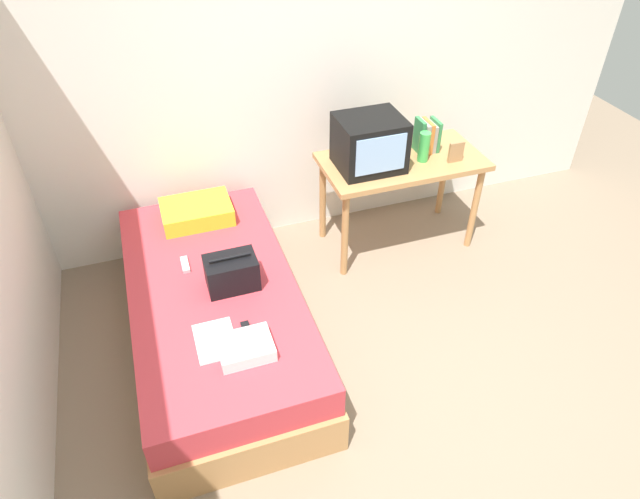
% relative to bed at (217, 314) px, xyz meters
% --- Properties ---
extents(ground_plane, '(8.00, 8.00, 0.00)m').
position_rel_bed_xyz_m(ground_plane, '(0.95, -0.89, -0.24)').
color(ground_plane, '#84705B').
extents(wall_back, '(5.20, 0.10, 2.60)m').
position_rel_bed_xyz_m(wall_back, '(0.95, 1.11, 1.06)').
color(wall_back, silver).
rests_on(wall_back, ground).
extents(bed, '(1.00, 2.00, 0.48)m').
position_rel_bed_xyz_m(bed, '(0.00, 0.00, 0.00)').
color(bed, '#B27F4C').
rests_on(bed, ground).
extents(desk, '(1.16, 0.60, 0.74)m').
position_rel_bed_xyz_m(desk, '(1.51, 0.60, 0.41)').
color(desk, '#B27F4C').
rests_on(desk, ground).
extents(tv, '(0.44, 0.39, 0.36)m').
position_rel_bed_xyz_m(tv, '(1.24, 0.58, 0.68)').
color(tv, black).
rests_on(tv, desk).
extents(water_bottle, '(0.08, 0.08, 0.21)m').
position_rel_bed_xyz_m(water_bottle, '(1.63, 0.53, 0.61)').
color(water_bottle, green).
rests_on(water_bottle, desk).
extents(book_row, '(0.15, 0.16, 0.25)m').
position_rel_bed_xyz_m(book_row, '(1.72, 0.66, 0.61)').
color(book_row, '#337F47').
rests_on(book_row, desk).
extents(picture_frame, '(0.11, 0.02, 0.15)m').
position_rel_bed_xyz_m(picture_frame, '(1.84, 0.45, 0.57)').
color(picture_frame, '#9E754C').
rests_on(picture_frame, desk).
extents(pillow, '(0.47, 0.34, 0.12)m').
position_rel_bed_xyz_m(pillow, '(0.03, 0.70, 0.30)').
color(pillow, yellow).
rests_on(pillow, bed).
extents(handbag, '(0.30, 0.20, 0.22)m').
position_rel_bed_xyz_m(handbag, '(0.12, -0.04, 0.35)').
color(handbag, black).
rests_on(handbag, bed).
extents(magazine, '(0.21, 0.29, 0.01)m').
position_rel_bed_xyz_m(magazine, '(-0.06, -0.44, 0.25)').
color(magazine, white).
rests_on(magazine, bed).
extents(remote_dark, '(0.04, 0.16, 0.02)m').
position_rel_bed_xyz_m(remote_dark, '(0.11, -0.45, 0.26)').
color(remote_dark, black).
rests_on(remote_dark, bed).
extents(remote_silver, '(0.04, 0.14, 0.02)m').
position_rel_bed_xyz_m(remote_silver, '(-0.12, 0.23, 0.26)').
color(remote_silver, '#B7B7BC').
rests_on(remote_silver, bed).
extents(folded_towel, '(0.28, 0.22, 0.08)m').
position_rel_bed_xyz_m(folded_towel, '(0.08, -0.58, 0.28)').
color(folded_towel, white).
rests_on(folded_towel, bed).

